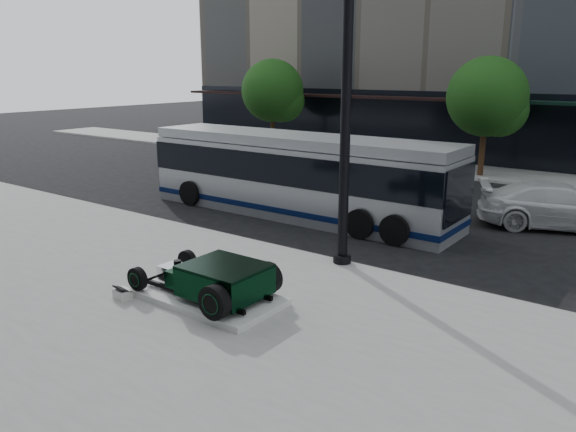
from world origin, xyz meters
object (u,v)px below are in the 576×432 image
Objects in this scene: hot_rod at (218,279)px; white_sedan at (560,206)px; transit_bus at (297,175)px; lamppost at (346,110)px.

hot_rod is 0.62× the size of white_sedan.
white_sedan is at bearing 68.28° from hot_rod.
transit_bus is 2.32× the size of white_sedan.
hot_rod is 0.37× the size of lamppost.
hot_rod is at bearing -66.05° from transit_bus.
white_sedan reaches higher than hot_rod.
white_sedan is (4.64, 11.65, 0.06)m from hot_rod.
lamppost is 6.38m from transit_bus.
hot_rod is 0.27× the size of transit_bus.
hot_rod is 5.37m from lamppost.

